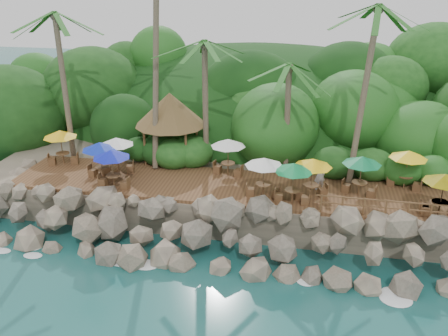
# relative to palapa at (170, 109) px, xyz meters

# --- Properties ---
(ground) EXTENTS (140.00, 140.00, 0.00)m
(ground) POSITION_rel_palapa_xyz_m (4.34, -9.60, -5.79)
(ground) COLOR #19514F
(ground) RESTS_ON ground
(land_base) EXTENTS (32.00, 25.20, 2.10)m
(land_base) POSITION_rel_palapa_xyz_m (4.34, 6.40, -4.74)
(land_base) COLOR gray
(land_base) RESTS_ON ground
(jungle_hill) EXTENTS (44.80, 28.00, 15.40)m
(jungle_hill) POSITION_rel_palapa_xyz_m (4.34, 13.90, -5.79)
(jungle_hill) COLOR #143811
(jungle_hill) RESTS_ON ground
(seawall) EXTENTS (29.00, 4.00, 2.30)m
(seawall) POSITION_rel_palapa_xyz_m (4.34, -7.60, -4.64)
(seawall) COLOR gray
(seawall) RESTS_ON ground
(terrace) EXTENTS (26.00, 5.00, 0.20)m
(terrace) POSITION_rel_palapa_xyz_m (4.34, -3.60, -3.59)
(terrace) COLOR brown
(terrace) RESTS_ON land_base
(jungle_foliage) EXTENTS (44.00, 16.00, 12.00)m
(jungle_foliage) POSITION_rel_palapa_xyz_m (4.34, 5.40, -5.79)
(jungle_foliage) COLOR #143811
(jungle_foliage) RESTS_ON ground
(foam_line) EXTENTS (25.20, 0.80, 0.06)m
(foam_line) POSITION_rel_palapa_xyz_m (4.34, -9.30, -5.76)
(foam_line) COLOR white
(foam_line) RESTS_ON ground
(palms) EXTENTS (33.43, 6.59, 14.08)m
(palms) POSITION_rel_palapa_xyz_m (5.92, -0.83, 5.81)
(palms) COLOR brown
(palms) RESTS_ON ground
(palapa) EXTENTS (4.76, 4.76, 4.60)m
(palapa) POSITION_rel_palapa_xyz_m (0.00, 0.00, 0.00)
(palapa) COLOR brown
(palapa) RESTS_ON ground
(dining_clusters) EXTENTS (25.12, 5.39, 2.37)m
(dining_clusters) POSITION_rel_palapa_xyz_m (6.15, -3.91, -1.52)
(dining_clusters) COLOR brown
(dining_clusters) RESTS_ON terrace
(railing) EXTENTS (8.30, 0.10, 1.00)m
(railing) POSITION_rel_palapa_xyz_m (13.91, -5.95, -2.88)
(railing) COLOR brown
(railing) RESTS_ON terrace
(waiter) EXTENTS (0.78, 0.66, 1.81)m
(waiter) POSITION_rel_palapa_xyz_m (9.94, -3.19, -2.58)
(waiter) COLOR silver
(waiter) RESTS_ON terrace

